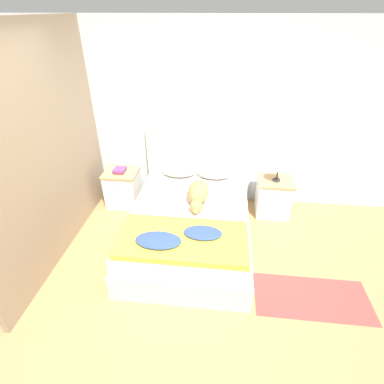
{
  "coord_description": "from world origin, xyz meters",
  "views": [
    {
      "loc": [
        0.49,
        -1.99,
        2.6
      ],
      "look_at": [
        0.13,
        1.21,
        0.62
      ],
      "focal_mm": 28.0,
      "sensor_mm": 36.0,
      "label": 1
    }
  ],
  "objects_px": {
    "nightstand_right": "(273,197)",
    "pillow_left": "(179,170)",
    "pillow_right": "(215,172)",
    "dog": "(198,194)",
    "book_stack": "(120,170)",
    "bed": "(190,225)",
    "nightstand_left": "(123,188)",
    "table_lamp": "(279,164)"
  },
  "relations": [
    {
      "from": "bed",
      "to": "pillow_right",
      "type": "xyz_separation_m",
      "value": [
        0.26,
        0.82,
        0.34
      ]
    },
    {
      "from": "pillow_left",
      "to": "book_stack",
      "type": "xyz_separation_m",
      "value": [
        -0.86,
        -0.07,
        -0.01
      ]
    },
    {
      "from": "dog",
      "to": "table_lamp",
      "type": "bearing_deg",
      "value": 29.39
    },
    {
      "from": "nightstand_right",
      "to": "bed",
      "type": "bearing_deg",
      "value": -145.84
    },
    {
      "from": "pillow_right",
      "to": "book_stack",
      "type": "height_order",
      "value": "pillow_right"
    },
    {
      "from": "bed",
      "to": "book_stack",
      "type": "height_order",
      "value": "book_stack"
    },
    {
      "from": "pillow_left",
      "to": "book_stack",
      "type": "bearing_deg",
      "value": -175.27
    },
    {
      "from": "bed",
      "to": "pillow_left",
      "type": "xyz_separation_m",
      "value": [
        -0.26,
        0.82,
        0.34
      ]
    },
    {
      "from": "bed",
      "to": "nightstand_right",
      "type": "height_order",
      "value": "nightstand_right"
    },
    {
      "from": "nightstand_left",
      "to": "pillow_right",
      "type": "xyz_separation_m",
      "value": [
        1.38,
        0.06,
        0.31
      ]
    },
    {
      "from": "bed",
      "to": "table_lamp",
      "type": "distance_m",
      "value": 1.45
    },
    {
      "from": "nightstand_left",
      "to": "nightstand_right",
      "type": "height_order",
      "value": "same"
    },
    {
      "from": "nightstand_left",
      "to": "nightstand_right",
      "type": "bearing_deg",
      "value": 0.0
    },
    {
      "from": "nightstand_right",
      "to": "table_lamp",
      "type": "distance_m",
      "value": 0.53
    },
    {
      "from": "bed",
      "to": "dog",
      "type": "relative_size",
      "value": 3.04
    },
    {
      "from": "pillow_right",
      "to": "book_stack",
      "type": "bearing_deg",
      "value": -177.04
    },
    {
      "from": "nightstand_left",
      "to": "pillow_right",
      "type": "bearing_deg",
      "value": 2.47
    },
    {
      "from": "dog",
      "to": "nightstand_left",
      "type": "bearing_deg",
      "value": 153.3
    },
    {
      "from": "bed",
      "to": "nightstand_left",
      "type": "distance_m",
      "value": 1.35
    },
    {
      "from": "pillow_left",
      "to": "dog",
      "type": "bearing_deg",
      "value": -62.68
    },
    {
      "from": "bed",
      "to": "pillow_left",
      "type": "distance_m",
      "value": 0.92
    },
    {
      "from": "bed",
      "to": "pillow_right",
      "type": "relative_size",
      "value": 4.15
    },
    {
      "from": "nightstand_right",
      "to": "book_stack",
      "type": "height_order",
      "value": "book_stack"
    },
    {
      "from": "nightstand_right",
      "to": "table_lamp",
      "type": "bearing_deg",
      "value": -90.0
    },
    {
      "from": "nightstand_left",
      "to": "table_lamp",
      "type": "xyz_separation_m",
      "value": [
        2.24,
        -0.02,
        0.53
      ]
    },
    {
      "from": "table_lamp",
      "to": "pillow_left",
      "type": "bearing_deg",
      "value": 176.65
    },
    {
      "from": "bed",
      "to": "nightstand_right",
      "type": "distance_m",
      "value": 1.35
    },
    {
      "from": "pillow_right",
      "to": "dog",
      "type": "distance_m",
      "value": 0.69
    },
    {
      "from": "pillow_left",
      "to": "bed",
      "type": "bearing_deg",
      "value": -72.4
    },
    {
      "from": "pillow_right",
      "to": "dog",
      "type": "relative_size",
      "value": 0.73
    },
    {
      "from": "pillow_right",
      "to": "pillow_left",
      "type": "bearing_deg",
      "value": 180.0
    },
    {
      "from": "pillow_left",
      "to": "table_lamp",
      "type": "xyz_separation_m",
      "value": [
        1.38,
        -0.08,
        0.22
      ]
    },
    {
      "from": "nightstand_right",
      "to": "dog",
      "type": "height_order",
      "value": "dog"
    },
    {
      "from": "bed",
      "to": "nightstand_right",
      "type": "xyz_separation_m",
      "value": [
        1.12,
        0.76,
        0.02
      ]
    },
    {
      "from": "table_lamp",
      "to": "nightstand_left",
      "type": "bearing_deg",
      "value": 179.45
    },
    {
      "from": "nightstand_right",
      "to": "nightstand_left",
      "type": "bearing_deg",
      "value": 180.0
    },
    {
      "from": "pillow_right",
      "to": "table_lamp",
      "type": "xyz_separation_m",
      "value": [
        0.86,
        -0.08,
        0.22
      ]
    },
    {
      "from": "bed",
      "to": "book_stack",
      "type": "distance_m",
      "value": 1.39
    },
    {
      "from": "nightstand_right",
      "to": "dog",
      "type": "bearing_deg",
      "value": -149.72
    },
    {
      "from": "nightstand_right",
      "to": "pillow_left",
      "type": "bearing_deg",
      "value": 177.53
    },
    {
      "from": "nightstand_right",
      "to": "pillow_right",
      "type": "xyz_separation_m",
      "value": [
        -0.86,
        0.06,
        0.31
      ]
    },
    {
      "from": "bed",
      "to": "pillow_right",
      "type": "height_order",
      "value": "pillow_right"
    }
  ]
}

